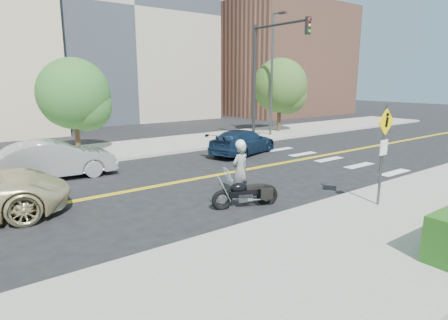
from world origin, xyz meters
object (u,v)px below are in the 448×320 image
at_px(pedestrian_sign, 383,145).
at_px(parked_car_silver, 54,160).
at_px(motorcyclist, 240,169).
at_px(motorcycle, 246,187).
at_px(parked_car_blue, 243,142).

height_order(pedestrian_sign, parked_car_silver, pedestrian_sign).
distance_m(motorcyclist, motorcycle, 1.05).
xyz_separation_m(motorcyclist, parked_car_blue, (4.84, 5.68, -0.31)).
bearing_deg(motorcycle, pedestrian_sign, -21.52).
distance_m(pedestrian_sign, motorcyclist, 4.42).
bearing_deg(motorcycle, parked_car_blue, 69.47).
bearing_deg(parked_car_blue, motorcycle, 122.71).
bearing_deg(pedestrian_sign, parked_car_blue, 76.09).
height_order(pedestrian_sign, parked_car_blue, pedestrian_sign).
relative_size(motorcyclist, motorcycle, 0.94).
height_order(pedestrian_sign, motorcycle, pedestrian_sign).
bearing_deg(motorcyclist, motorcycle, 53.48).
distance_m(pedestrian_sign, parked_car_blue, 9.50).
relative_size(pedestrian_sign, motorcycle, 1.44).
relative_size(pedestrian_sign, parked_car_silver, 0.64).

